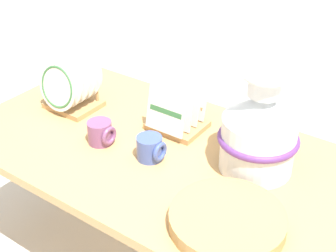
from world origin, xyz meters
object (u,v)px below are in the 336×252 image
dish_rack_square_plates (177,114)px  mug_cobalt_glaze (151,148)px  dish_rack_round_plates (70,89)px  mug_plum_glaze (101,133)px  ceramic_vase (259,130)px  wicker_charger_stack (227,220)px

dish_rack_square_plates → mug_cobalt_glaze: 0.22m
dish_rack_round_plates → mug_plum_glaze: 0.30m
dish_rack_round_plates → mug_plum_glaze: (0.27, -0.12, -0.04)m
ceramic_vase → dish_rack_round_plates: ceramic_vase is taller
wicker_charger_stack → ceramic_vase: bearing=101.2°
ceramic_vase → mug_cobalt_glaze: 0.37m
mug_plum_glaze → mug_cobalt_glaze: (0.20, 0.02, 0.00)m
dish_rack_round_plates → wicker_charger_stack: size_ratio=0.65×
ceramic_vase → dish_rack_square_plates: bearing=170.7°
mug_cobalt_glaze → dish_rack_round_plates: bearing=168.2°
ceramic_vase → mug_plum_glaze: bearing=-160.4°
wicker_charger_stack → mug_plum_glaze: 0.59m
dish_rack_round_plates → wicker_charger_stack: bearing=-15.6°
dish_rack_square_plates → mug_plum_glaze: dish_rack_square_plates is taller
dish_rack_square_plates → mug_plum_glaze: 0.29m
dish_rack_square_plates → mug_plum_glaze: bearing=-124.4°
ceramic_vase → mug_cobalt_glaze: (-0.32, -0.16, -0.10)m
mug_cobalt_glaze → dish_rack_square_plates: bearing=99.9°
mug_cobalt_glaze → mug_plum_glaze: bearing=-173.4°
ceramic_vase → mug_plum_glaze: (-0.52, -0.18, -0.10)m
ceramic_vase → wicker_charger_stack: ceramic_vase is taller
ceramic_vase → dish_rack_round_plates: (-0.79, -0.06, -0.06)m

